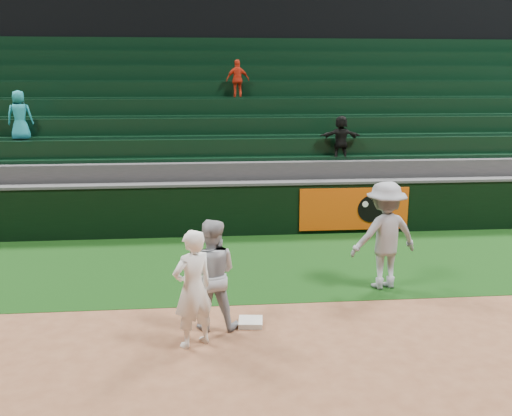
{
  "coord_description": "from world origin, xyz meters",
  "views": [
    {
      "loc": [
        -0.53,
        -7.76,
        3.63
      ],
      "look_at": [
        0.42,
        2.3,
        1.3
      ],
      "focal_mm": 40.0,
      "sensor_mm": 36.0,
      "label": 1
    }
  ],
  "objects_px": {
    "first_base": "(251,322)",
    "base_coach": "(385,235)",
    "first_baseman": "(193,289)",
    "baserunner": "(211,275)"
  },
  "relations": [
    {
      "from": "first_baseman",
      "to": "base_coach",
      "type": "xyz_separation_m",
      "value": [
        3.29,
        1.93,
        0.12
      ]
    },
    {
      "from": "first_base",
      "to": "base_coach",
      "type": "distance_m",
      "value": 2.94
    },
    {
      "from": "first_base",
      "to": "first_baseman",
      "type": "height_order",
      "value": "first_baseman"
    },
    {
      "from": "first_base",
      "to": "first_baseman",
      "type": "bearing_deg",
      "value": -144.95
    },
    {
      "from": "base_coach",
      "to": "first_base",
      "type": "bearing_deg",
      "value": 16.43
    },
    {
      "from": "first_base",
      "to": "first_baseman",
      "type": "xyz_separation_m",
      "value": [
        -0.83,
        -0.59,
        0.79
      ]
    },
    {
      "from": "baserunner",
      "to": "base_coach",
      "type": "bearing_deg",
      "value": -149.92
    },
    {
      "from": "first_baseman",
      "to": "base_coach",
      "type": "relative_size",
      "value": 0.88
    },
    {
      "from": "first_base",
      "to": "base_coach",
      "type": "relative_size",
      "value": 0.19
    },
    {
      "from": "first_base",
      "to": "base_coach",
      "type": "xyz_separation_m",
      "value": [
        2.45,
        1.34,
        0.91
      ]
    }
  ]
}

